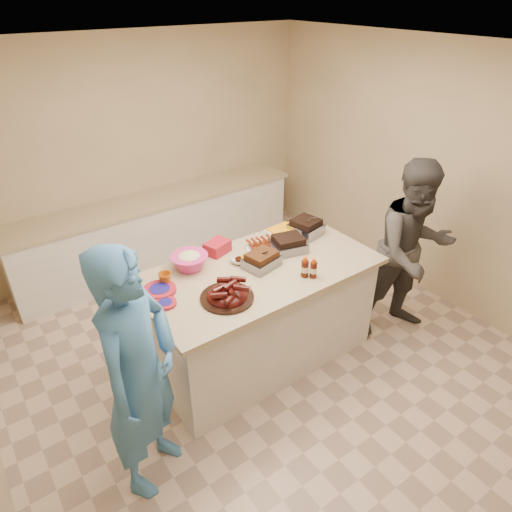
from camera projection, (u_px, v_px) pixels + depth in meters
room at (263, 359)px, 4.37m from camera, size 4.50×5.00×2.70m
back_counter at (159, 231)px, 5.68m from camera, size 3.60×0.64×0.90m
island at (259, 354)px, 4.44m from camera, size 2.08×1.10×0.99m
rib_platter at (227, 299)px, 3.55m from camera, size 0.48×0.48×0.17m
pulled_pork_tray at (262, 267)px, 3.96m from camera, size 0.34×0.28×0.09m
brisket_tray at (288, 251)px, 4.19m from camera, size 0.35×0.32×0.09m
roasting_pan at (305, 234)px, 4.47m from camera, size 0.33×0.33×0.11m
coleslaw_bowl at (190, 268)px, 3.93m from camera, size 0.32×0.32×0.22m
sausage_plate at (263, 249)px, 4.21m from camera, size 0.35×0.35×0.05m
mac_cheese_dish at (282, 235)px, 4.46m from camera, size 0.31×0.24×0.08m
bbq_bottle_a at (304, 276)px, 3.83m from camera, size 0.06×0.06×0.19m
bbq_bottle_b at (313, 277)px, 3.82m from camera, size 0.06×0.06×0.18m
mustard_bottle at (244, 266)px, 3.97m from camera, size 0.05×0.05×0.13m
sauce_bowl at (239, 263)px, 4.01m from camera, size 0.15×0.05×0.15m
plate_stack_large at (160, 292)px, 3.63m from camera, size 0.27×0.27×0.03m
plate_stack_small at (166, 304)px, 3.49m from camera, size 0.17×0.17×0.02m
plastic_cup at (166, 284)px, 3.73m from camera, size 0.11×0.10×0.11m
basket_stack at (218, 252)px, 4.17m from camera, size 0.26×0.23×0.11m
guest_blue at (156, 467)px, 3.40m from camera, size 1.69×1.93×0.45m
guest_gray at (397, 325)px, 4.81m from camera, size 1.39×1.99×0.68m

